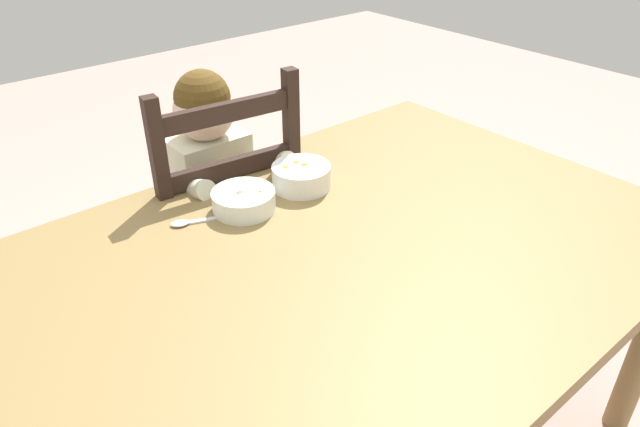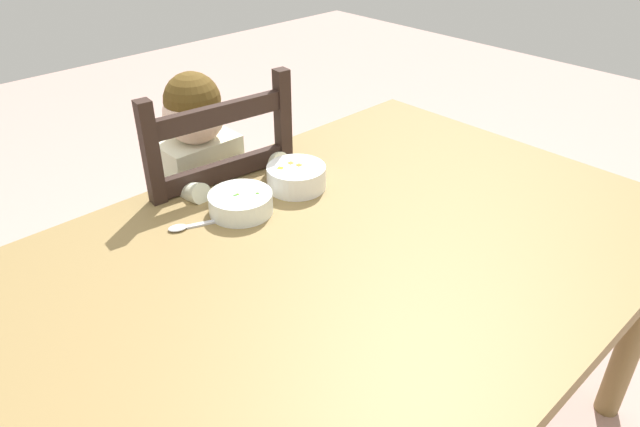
# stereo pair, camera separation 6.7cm
# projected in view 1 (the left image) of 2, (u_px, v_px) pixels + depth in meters

# --- Properties ---
(dining_table) EXTENTS (1.59, 1.06, 0.72)m
(dining_table) POSITION_uv_depth(u_px,v_px,m) (340.00, 279.00, 1.32)
(dining_table) COLOR olive
(dining_table) RESTS_ON ground
(dining_chair) EXTENTS (0.47, 0.47, 0.99)m
(dining_chair) POSITION_uv_depth(u_px,v_px,m) (219.00, 231.00, 1.79)
(dining_chair) COLOR black
(dining_chair) RESTS_ON ground
(child_figure) EXTENTS (0.32, 0.31, 0.97)m
(child_figure) POSITION_uv_depth(u_px,v_px,m) (216.00, 182.00, 1.70)
(child_figure) COLOR beige
(child_figure) RESTS_ON ground
(bowl_of_peas) EXTENTS (0.16, 0.16, 0.05)m
(bowl_of_peas) POSITION_uv_depth(u_px,v_px,m) (244.00, 200.00, 1.41)
(bowl_of_peas) COLOR white
(bowl_of_peas) RESTS_ON dining_table
(bowl_of_carrots) EXTENTS (0.15, 0.15, 0.06)m
(bowl_of_carrots) POSITION_uv_depth(u_px,v_px,m) (301.00, 176.00, 1.51)
(bowl_of_carrots) COLOR white
(bowl_of_carrots) RESTS_ON dining_table
(spoon) EXTENTS (0.13, 0.07, 0.01)m
(spoon) POSITION_uv_depth(u_px,v_px,m) (189.00, 222.00, 1.37)
(spoon) COLOR silver
(spoon) RESTS_ON dining_table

